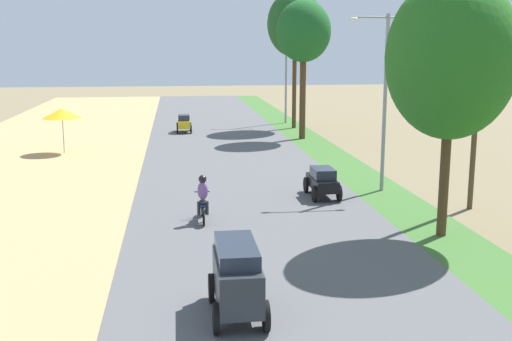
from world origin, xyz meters
The scene contains 11 objects.
vendor_umbrella centered at (-9.10, 30.76, 2.31)m, with size 2.20×2.20×2.52m.
median_tree_second centered at (5.65, 12.95, 5.70)m, with size 4.02×4.02×8.17m.
median_tree_third centered at (5.41, 34.48, 6.87)m, with size 3.49×3.49×8.85m.
median_tree_fourth centered at (5.88, 39.85, 7.53)m, with size 3.99×3.99×9.86m.
streetlamp_near centered at (5.80, 19.40, 4.28)m, with size 3.16×0.20×7.27m.
streetlamp_mid centered at (5.80, 42.94, 4.77)m, with size 3.16×0.20×8.21m.
utility_pole_near centered at (8.20, 16.22, 4.89)m, with size 1.80×0.20×9.40m.
car_van_charcoal centered at (-1.49, 7.64, 1.02)m, with size 1.19×2.41×1.67m.
car_sedan_black centered at (3.02, 18.48, 0.74)m, with size 1.10×2.26×1.19m.
car_hatchback_yellow centered at (-2.21, 38.40, 0.75)m, with size 1.04×2.00×1.23m.
motorbike_ahead_third centered at (-1.91, 15.49, 0.86)m, with size 0.54×1.80×1.66m.
Camera 1 is at (-2.76, -5.70, 6.11)m, focal length 44.27 mm.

